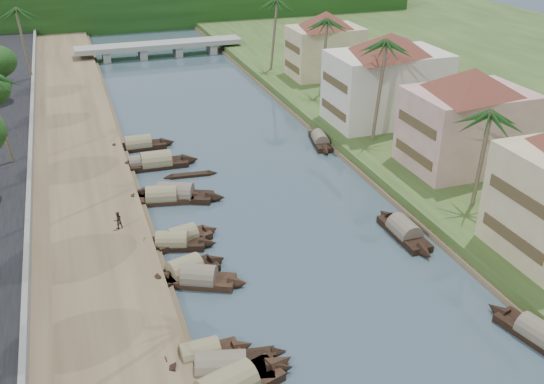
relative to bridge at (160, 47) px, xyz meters
name	(u,v)px	position (x,y,z in m)	size (l,w,h in m)	color
ground	(333,293)	(0.00, -72.00, -1.72)	(220.00, 220.00, 0.00)	#394C56
left_bank	(81,200)	(-16.00, -52.00, -1.32)	(10.00, 180.00, 0.80)	brown
right_bank	(419,150)	(19.00, -52.00, -1.12)	(16.00, 180.00, 1.20)	#2E481C
retaining_wall	(30,197)	(-20.20, -52.00, -0.37)	(0.40, 180.00, 1.10)	gray
treeline	(136,6)	(0.00, 28.00, 2.28)	(120.00, 14.00, 8.00)	#12330E
bridge	(160,47)	(0.00, 0.00, 0.00)	(28.00, 4.00, 2.40)	gray
building_mid	(468,117)	(19.99, -58.00, 4.41)	(14.11, 14.11, 9.70)	beige
building_far	(387,77)	(18.99, -44.00, 4.66)	(15.59, 15.59, 10.20)	silver
building_distant	(325,44)	(19.99, -24.00, 4.16)	(12.62, 12.62, 9.20)	beige
sampan_3	(221,370)	(-9.49, -77.28, -1.30)	(8.85, 3.93, 2.32)	black
sampan_4	(200,356)	(-10.37, -75.69, -1.31)	(6.88, 1.85, 1.98)	black
sampan_5	(185,271)	(-9.41, -66.51, -1.31)	(7.21, 3.69, 2.24)	black
sampan_6	(199,279)	(-8.63, -67.79, -1.31)	(7.18, 4.62, 2.16)	black
sampan_7	(172,243)	(-9.55, -62.18, -1.31)	(7.35, 3.56, 1.96)	black
sampan_8	(183,238)	(-8.61, -61.70, -1.31)	(6.67, 3.10, 2.04)	black
sampan_9	(176,195)	(-7.69, -53.89, -1.30)	(9.36, 5.51, 2.36)	black
sampan_10	(162,198)	(-9.00, -54.01, -1.31)	(8.30, 3.28, 2.24)	black
sampan_11	(157,163)	(-8.15, -46.05, -1.30)	(8.94, 2.46, 2.51)	black
sampan_12	(143,164)	(-9.54, -45.75, -1.32)	(7.87, 1.85, 1.90)	black
sampan_13	(138,145)	(-9.26, -40.55, -1.31)	(8.25, 2.03, 2.25)	black
sampan_14	(540,337)	(10.19, -80.93, -1.31)	(3.40, 8.48, 2.05)	black
sampan_15	(404,232)	(8.75, -66.65, -1.31)	(2.00, 8.27, 2.21)	black
sampan_16	(320,140)	(10.21, -45.68, -1.31)	(2.90, 7.91, 1.94)	black
canoe_1	(243,356)	(-7.83, -76.22, -1.62)	(5.51, 1.67, 0.88)	black
canoe_2	(191,175)	(-5.37, -49.43, -1.62)	(5.55, 1.30, 0.80)	black
palm_1	(488,116)	(16.00, -65.62, 7.55)	(3.20, 3.20, 9.81)	#75644E
palm_2	(381,45)	(15.00, -49.19, 9.79)	(3.20, 3.20, 12.12)	#75644E
palm_3	(324,22)	(16.00, -32.34, 8.91)	(3.20, 3.20, 11.21)	#75644E
palm_7	(272,2)	(14.00, -18.10, 9.30)	(3.20, 3.20, 11.60)	#75644E
palm_8	(19,11)	(-20.50, -12.36, 9.07)	(3.20, 3.20, 11.17)	#75644E
tree_6	(410,67)	(24.00, -40.59, 4.60)	(4.09, 4.09, 6.92)	#433526
person_far	(118,220)	(-13.34, -59.11, -0.18)	(0.72, 0.56, 1.48)	#302E21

